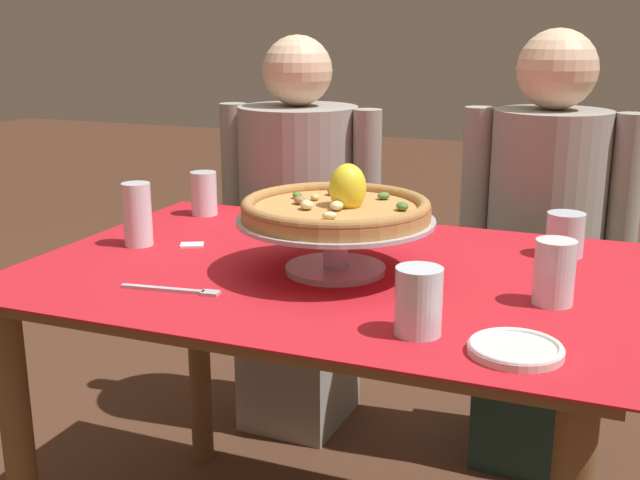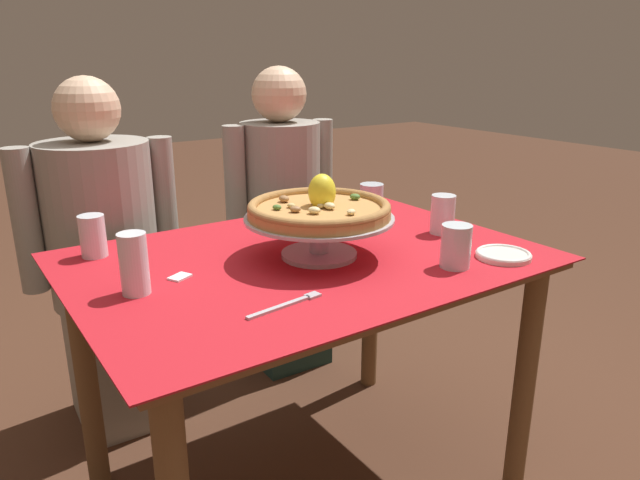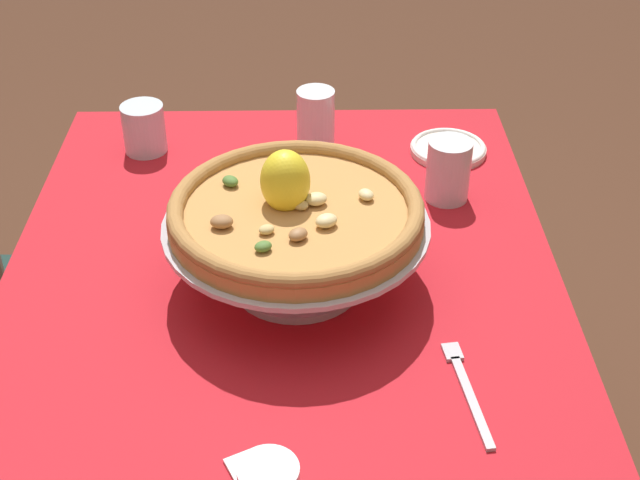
% 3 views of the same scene
% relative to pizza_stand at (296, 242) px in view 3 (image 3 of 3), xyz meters
% --- Properties ---
extents(dining_table, '(1.19, 0.85, 0.73)m').
position_rel_pizza_stand_xyz_m(dining_table, '(-0.03, 0.02, -0.19)').
color(dining_table, brown).
rests_on(dining_table, ground).
extents(pizza_stand, '(0.39, 0.39, 0.11)m').
position_rel_pizza_stand_xyz_m(pizza_stand, '(0.00, 0.00, 0.00)').
color(pizza_stand, '#B7B7C1').
rests_on(pizza_stand, dining_table).
extents(pizza, '(0.37, 0.37, 0.11)m').
position_rel_pizza_stand_xyz_m(pizza, '(0.00, 0.00, 0.06)').
color(pizza, '#BC8447').
rests_on(pizza, pizza_stand).
extents(water_glass_front_right, '(0.07, 0.07, 0.11)m').
position_rel_pizza_stand_xyz_m(water_glass_front_right, '(0.23, -0.26, -0.03)').
color(water_glass_front_right, silver).
rests_on(water_glass_front_right, dining_table).
extents(water_glass_back_right, '(0.08, 0.08, 0.09)m').
position_rel_pizza_stand_xyz_m(water_glass_back_right, '(0.41, 0.29, -0.03)').
color(water_glass_back_right, silver).
rests_on(water_glass_back_right, dining_table).
extents(water_glass_side_right, '(0.07, 0.07, 0.11)m').
position_rel_pizza_stand_xyz_m(water_glass_side_right, '(0.42, -0.03, -0.02)').
color(water_glass_side_right, white).
rests_on(water_glass_side_right, dining_table).
extents(side_plate, '(0.14, 0.14, 0.02)m').
position_rel_pizza_stand_xyz_m(side_plate, '(0.39, -0.28, -0.07)').
color(side_plate, silver).
rests_on(side_plate, dining_table).
extents(dinner_fork, '(0.19, 0.04, 0.01)m').
position_rel_pizza_stand_xyz_m(dinner_fork, '(-0.23, -0.22, -0.07)').
color(dinner_fork, '#B7B7C1').
rests_on(dinner_fork, dining_table).
extents(sugar_packet, '(0.06, 0.05, 0.00)m').
position_rel_pizza_stand_xyz_m(sugar_packet, '(-0.36, 0.06, -0.07)').
color(sugar_packet, white).
rests_on(sugar_packet, dining_table).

